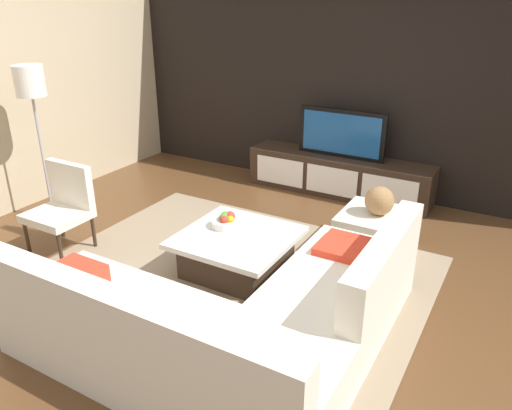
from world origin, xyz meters
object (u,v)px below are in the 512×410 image
television (342,133)px  accent_chair_near (63,202)px  media_console (339,175)px  sectional_couch (236,321)px  coffee_table (237,252)px  fruit_bowl (226,221)px  decorative_ball (379,201)px  floor_lamp (31,92)px  ottoman (376,232)px

television → accent_chair_near: (-1.86, -2.73, -0.31)m
media_console → sectional_couch: (0.51, -3.29, 0.04)m
coffee_table → fruit_bowl: (-0.18, 0.10, 0.23)m
coffee_table → accent_chair_near: 1.83m
sectional_couch → coffee_table: size_ratio=2.41×
media_console → television: (0.00, 0.00, 0.55)m
decorative_ball → media_console: bearing=125.3°
sectional_couch → media_console: bearing=98.8°
sectional_couch → floor_lamp: 3.45m
accent_chair_near → floor_lamp: floor_lamp is taller
ottoman → media_console: bearing=125.3°
decorative_ball → coffee_table: bearing=-133.4°
sectional_couch → accent_chair_near: bearing=166.8°
media_console → coffee_table: 2.30m
accent_chair_near → floor_lamp: size_ratio=0.51×
ottoman → floor_lamp: bearing=-162.8°
sectional_couch → decorative_ball: sectional_couch is taller
television → media_console: bearing=-90.0°
television → coffee_table: television is taller
television → fruit_bowl: bearing=-97.3°
coffee_table → ottoman: (0.99, 1.04, -0.00)m
coffee_table → decorative_ball: bearing=46.6°
fruit_bowl → media_console: bearing=82.7°
media_console → decorative_ball: decorative_ball is taller
television → floor_lamp: floor_lamp is taller
floor_lamp → decorative_ball: bearing=17.2°
media_console → ottoman: 1.54m
ottoman → fruit_bowl: (-1.17, -0.94, 0.24)m
media_console → accent_chair_near: bearing=-124.2°
coffee_table → ottoman: bearing=46.6°
accent_chair_near → ottoman: accent_chair_near is taller
sectional_couch → television: bearing=98.8°
television → decorative_ball: (0.89, -1.25, -0.26)m
accent_chair_near → sectional_couch: bearing=-4.0°
floor_lamp → television: bearing=41.9°
television → accent_chair_near: 3.32m
coffee_table → floor_lamp: bearing=-179.2°
media_console → television: size_ratio=2.12×
ottoman → decorative_ball: bearing=0.0°
sectional_couch → ottoman: bearing=79.4°
sectional_couch → coffee_table: (-0.61, 0.99, -0.09)m
decorative_ball → fruit_bowl: bearing=-141.1°
media_console → television: bearing=90.0°
coffee_table → ottoman: ottoman is taller
coffee_table → decorative_ball: (0.99, 1.04, 0.34)m
fruit_bowl → decorative_ball: decorative_ball is taller
media_console → coffee_table: (-0.10, -2.30, -0.05)m
coffee_table → accent_chair_near: accent_chair_near is taller
media_console → fruit_bowl: (-0.28, -2.19, 0.19)m
accent_chair_near → ottoman: (2.75, 1.48, -0.29)m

